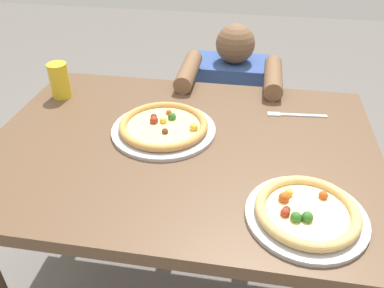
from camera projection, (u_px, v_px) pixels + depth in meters
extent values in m
cube|color=brown|center=(181.00, 149.00, 1.22)|extent=(1.19, 0.87, 0.04)
cylinder|color=#443122|center=(86.00, 161.00, 1.79)|extent=(0.07, 0.07, 0.71)
cylinder|color=#443122|center=(319.00, 185.00, 1.65)|extent=(0.07, 0.07, 0.71)
cylinder|color=#B7B7BC|center=(306.00, 216.00, 0.94)|extent=(0.29, 0.29, 0.01)
cylinder|color=#EFD68C|center=(307.00, 213.00, 0.93)|extent=(0.20, 0.20, 0.01)
torus|color=tan|center=(307.00, 211.00, 0.93)|extent=(0.25, 0.25, 0.03)
sphere|color=gold|center=(307.00, 215.00, 0.91)|extent=(0.02, 0.02, 0.02)
sphere|color=gold|center=(289.00, 193.00, 0.97)|extent=(0.02, 0.02, 0.02)
sphere|color=#BF4C19|center=(284.00, 198.00, 0.96)|extent=(0.03, 0.03, 0.03)
sphere|color=#2D6623|center=(296.00, 217.00, 0.90)|extent=(0.03, 0.03, 0.03)
sphere|color=#BF4C19|center=(323.00, 195.00, 0.97)|extent=(0.02, 0.02, 0.02)
sphere|color=maroon|center=(285.00, 213.00, 0.92)|extent=(0.02, 0.02, 0.02)
sphere|color=brown|center=(287.00, 210.00, 0.93)|extent=(0.02, 0.02, 0.02)
sphere|color=#2D6623|center=(307.00, 217.00, 0.90)|extent=(0.03, 0.03, 0.03)
cylinder|color=#B7B7BC|center=(164.00, 130.00, 1.26)|extent=(0.33, 0.33, 0.01)
cylinder|color=#E5CC7F|center=(164.00, 127.00, 1.25)|extent=(0.24, 0.24, 0.01)
torus|color=#C68C47|center=(163.00, 125.00, 1.25)|extent=(0.28, 0.28, 0.02)
sphere|color=#BF4C19|center=(169.00, 112.00, 1.31)|extent=(0.02, 0.02, 0.02)
sphere|color=gold|center=(194.00, 127.00, 1.22)|extent=(0.03, 0.03, 0.03)
sphere|color=gold|center=(163.00, 121.00, 1.26)|extent=(0.02, 0.02, 0.02)
sphere|color=brown|center=(173.00, 116.00, 1.29)|extent=(0.02, 0.02, 0.02)
sphere|color=#2D6623|center=(172.00, 117.00, 1.28)|extent=(0.03, 0.03, 0.03)
sphere|color=maroon|center=(154.00, 120.00, 1.26)|extent=(0.03, 0.03, 0.03)
sphere|color=brown|center=(154.00, 117.00, 1.28)|extent=(0.02, 0.02, 0.02)
sphere|color=brown|center=(165.00, 131.00, 1.21)|extent=(0.02, 0.02, 0.02)
cylinder|color=gold|center=(60.00, 80.00, 1.42)|extent=(0.07, 0.07, 0.13)
cube|color=silver|center=(303.00, 115.00, 1.34)|extent=(0.16, 0.03, 0.00)
cube|color=silver|center=(274.00, 114.00, 1.35)|extent=(0.05, 0.03, 0.00)
cylinder|color=#333847|center=(228.00, 155.00, 2.05)|extent=(0.30, 0.30, 0.45)
cube|color=#334C8C|center=(232.00, 91.00, 1.84)|extent=(0.37, 0.22, 0.29)
sphere|color=brown|center=(235.00, 44.00, 1.71)|extent=(0.17, 0.17, 0.17)
cylinder|color=brown|center=(189.00, 71.00, 1.56)|extent=(0.07, 0.28, 0.07)
cylinder|color=brown|center=(273.00, 77.00, 1.52)|extent=(0.07, 0.28, 0.07)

